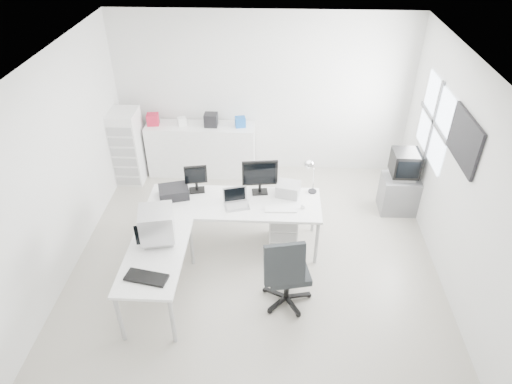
{
  "coord_description": "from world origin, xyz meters",
  "views": [
    {
      "loc": [
        0.24,
        -4.78,
        4.46
      ],
      "look_at": [
        0.0,
        0.2,
        1.0
      ],
      "focal_mm": 32.0,
      "sensor_mm": 36.0,
      "label": 1
    }
  ],
  "objects_px": {
    "inkjet_printer": "(174,192)",
    "sideboard": "(202,149)",
    "lcd_monitor_small": "(196,179)",
    "filing_cabinet": "(128,146)",
    "office_chair": "(288,268)",
    "crt_tv": "(405,165)",
    "laser_printer": "(288,189)",
    "drawer_pedestal": "(283,227)",
    "tv_cabinet": "(398,194)",
    "side_desk": "(159,277)",
    "laptop": "(237,200)",
    "lcd_monitor_large": "(260,177)",
    "crt_monitor": "(157,225)",
    "main_desk": "(235,223)"
  },
  "relations": [
    {
      "from": "lcd_monitor_large",
      "to": "filing_cabinet",
      "type": "bearing_deg",
      "value": 141.34
    },
    {
      "from": "lcd_monitor_large",
      "to": "crt_monitor",
      "type": "height_order",
      "value": "lcd_monitor_large"
    },
    {
      "from": "lcd_monitor_small",
      "to": "laptop",
      "type": "bearing_deg",
      "value": -41.36
    },
    {
      "from": "filing_cabinet",
      "to": "drawer_pedestal",
      "type": "bearing_deg",
      "value": -31.18
    },
    {
      "from": "laptop",
      "to": "office_chair",
      "type": "xyz_separation_m",
      "value": [
        0.69,
        -0.96,
        -0.31
      ]
    },
    {
      "from": "drawer_pedestal",
      "to": "filing_cabinet",
      "type": "relative_size",
      "value": 0.46
    },
    {
      "from": "laptop",
      "to": "sideboard",
      "type": "xyz_separation_m",
      "value": [
        -0.8,
        2.04,
        -0.4
      ]
    },
    {
      "from": "office_chair",
      "to": "crt_tv",
      "type": "xyz_separation_m",
      "value": [
        1.79,
        2.02,
        0.27
      ]
    },
    {
      "from": "laser_printer",
      "to": "filing_cabinet",
      "type": "bearing_deg",
      "value": 164.6
    },
    {
      "from": "drawer_pedestal",
      "to": "crt_monitor",
      "type": "distance_m",
      "value": 1.93
    },
    {
      "from": "lcd_monitor_large",
      "to": "drawer_pedestal",
      "type": "bearing_deg",
      "value": -37.02
    },
    {
      "from": "drawer_pedestal",
      "to": "crt_monitor",
      "type": "height_order",
      "value": "crt_monitor"
    },
    {
      "from": "crt_monitor",
      "to": "crt_tv",
      "type": "xyz_separation_m",
      "value": [
        3.38,
        1.8,
        -0.17
      ]
    },
    {
      "from": "inkjet_printer",
      "to": "lcd_monitor_large",
      "type": "relative_size",
      "value": 0.79
    },
    {
      "from": "side_desk",
      "to": "lcd_monitor_large",
      "type": "height_order",
      "value": "lcd_monitor_large"
    },
    {
      "from": "drawer_pedestal",
      "to": "office_chair",
      "type": "distance_m",
      "value": 1.14
    },
    {
      "from": "side_desk",
      "to": "laser_printer",
      "type": "height_order",
      "value": "laser_printer"
    },
    {
      "from": "crt_tv",
      "to": "laser_printer",
      "type": "bearing_deg",
      "value": -157.6
    },
    {
      "from": "main_desk",
      "to": "drawer_pedestal",
      "type": "relative_size",
      "value": 4.0
    },
    {
      "from": "drawer_pedestal",
      "to": "laptop",
      "type": "bearing_deg",
      "value": -167.01
    },
    {
      "from": "office_chair",
      "to": "drawer_pedestal",
      "type": "bearing_deg",
      "value": 80.62
    },
    {
      "from": "crt_monitor",
      "to": "side_desk",
      "type": "bearing_deg",
      "value": -101.61
    },
    {
      "from": "tv_cabinet",
      "to": "lcd_monitor_small",
      "type": "bearing_deg",
      "value": -167.12
    },
    {
      "from": "main_desk",
      "to": "filing_cabinet",
      "type": "xyz_separation_m",
      "value": [
        -1.97,
        1.66,
        0.28
      ]
    },
    {
      "from": "main_desk",
      "to": "laser_printer",
      "type": "xyz_separation_m",
      "value": [
        0.75,
        0.22,
        0.47
      ]
    },
    {
      "from": "drawer_pedestal",
      "to": "filing_cabinet",
      "type": "distance_m",
      "value": 3.14
    },
    {
      "from": "laser_printer",
      "to": "sideboard",
      "type": "relative_size",
      "value": 0.17
    },
    {
      "from": "office_chair",
      "to": "main_desk",
      "type": "bearing_deg",
      "value": 113.35
    },
    {
      "from": "laptop",
      "to": "filing_cabinet",
      "type": "relative_size",
      "value": 0.28
    },
    {
      "from": "side_desk",
      "to": "sideboard",
      "type": "height_order",
      "value": "sideboard"
    },
    {
      "from": "office_chair",
      "to": "inkjet_printer",
      "type": "bearing_deg",
      "value": 132.27
    },
    {
      "from": "side_desk",
      "to": "crt_tv",
      "type": "relative_size",
      "value": 2.8
    },
    {
      "from": "sideboard",
      "to": "laser_printer",
      "type": "bearing_deg",
      "value": -48.87
    },
    {
      "from": "side_desk",
      "to": "tv_cabinet",
      "type": "relative_size",
      "value": 2.3
    },
    {
      "from": "side_desk",
      "to": "drawer_pedestal",
      "type": "height_order",
      "value": "side_desk"
    },
    {
      "from": "tv_cabinet",
      "to": "filing_cabinet",
      "type": "xyz_separation_m",
      "value": [
        -4.5,
        0.71,
        0.35
      ]
    },
    {
      "from": "side_desk",
      "to": "inkjet_printer",
      "type": "bearing_deg",
      "value": 90.0
    },
    {
      "from": "drawer_pedestal",
      "to": "inkjet_printer",
      "type": "bearing_deg",
      "value": 178.15
    },
    {
      "from": "laser_printer",
      "to": "crt_tv",
      "type": "xyz_separation_m",
      "value": [
        1.78,
        0.73,
        -0.01
      ]
    },
    {
      "from": "inkjet_printer",
      "to": "filing_cabinet",
      "type": "xyz_separation_m",
      "value": [
        -1.12,
        1.56,
        -0.17
      ]
    },
    {
      "from": "lcd_monitor_large",
      "to": "lcd_monitor_small",
      "type": "bearing_deg",
      "value": 172.72
    },
    {
      "from": "laptop",
      "to": "filing_cabinet",
      "type": "xyz_separation_m",
      "value": [
        -2.02,
        1.76,
        -0.22
      ]
    },
    {
      "from": "inkjet_printer",
      "to": "sideboard",
      "type": "relative_size",
      "value": 0.22
    },
    {
      "from": "laser_printer",
      "to": "filing_cabinet",
      "type": "xyz_separation_m",
      "value": [
        -2.72,
        1.44,
        -0.19
      ]
    },
    {
      "from": "drawer_pedestal",
      "to": "crt_tv",
      "type": "relative_size",
      "value": 1.2
    },
    {
      "from": "laptop",
      "to": "main_desk",
      "type": "bearing_deg",
      "value": 100.78
    },
    {
      "from": "lcd_monitor_small",
      "to": "filing_cabinet",
      "type": "distance_m",
      "value": 2.02
    },
    {
      "from": "office_chair",
      "to": "side_desk",
      "type": "bearing_deg",
      "value": 169.73
    },
    {
      "from": "inkjet_printer",
      "to": "drawer_pedestal",
      "type": "bearing_deg",
      "value": -18.26
    },
    {
      "from": "office_chair",
      "to": "sideboard",
      "type": "bearing_deg",
      "value": 104.87
    }
  ]
}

